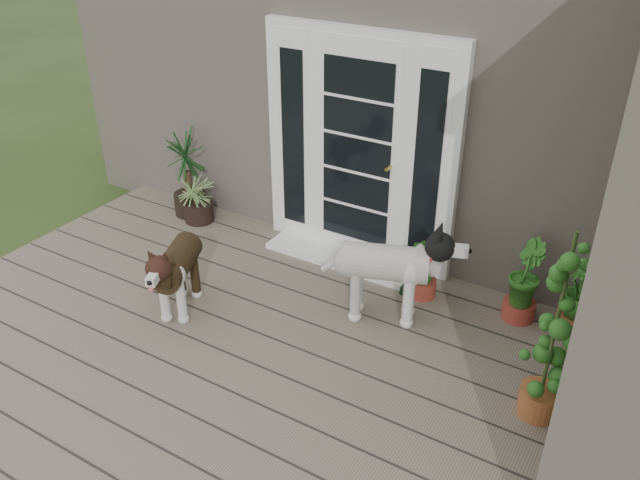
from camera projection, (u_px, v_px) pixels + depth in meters
The scene contains 14 objects.
deck at pixel (236, 400), 4.72m from camera, with size 6.20×4.60×0.12m, color #6B5B4C.
house_main at pixel (464, 62), 7.14m from camera, with size 7.40×4.00×3.10m, color #665E54.
door_unit at pixel (359, 149), 5.88m from camera, with size 1.90×0.14×2.15m, color white.
door_step at pixel (346, 259), 6.26m from camera, with size 1.60×0.40×0.05m, color white.
brindle_dog at pixel (179, 275), 5.43m from camera, with size 0.35×0.81×0.67m, color #342413, non-canonical shape.
white_dog at pixel (384, 278), 5.30m from camera, with size 0.40×0.94×0.78m, color white, non-canonical shape.
spider_plant at pixel (197, 197), 6.85m from camera, with size 0.52×0.52×0.55m, color #8B9D61, non-canonical shape.
yucca at pixel (187, 174), 6.90m from camera, with size 0.65×0.65×0.94m, color black, non-canonical shape.
herb_a at pixel (424, 271), 5.65m from camera, with size 0.39×0.39×0.49m, color #185117.
herb_b at pixel (522, 292), 5.36m from camera, with size 0.35×0.35×0.52m, color #17521A.
herb_c at pixel (577, 305), 5.20m from camera, with size 0.33×0.33×0.51m, color #1E4C15.
sapling at pixel (556, 326), 4.16m from camera, with size 0.44×0.44×1.49m, color #17511A, non-canonical shape.
clog_left at pixel (391, 270), 6.03m from camera, with size 0.16×0.34×0.10m, color #153517, non-canonical shape.
clog_right at pixel (414, 284), 5.83m from camera, with size 0.16×0.34×0.10m, color black, non-canonical shape.
Camera 1 is at (2.33, -2.30, 3.41)m, focal length 36.66 mm.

